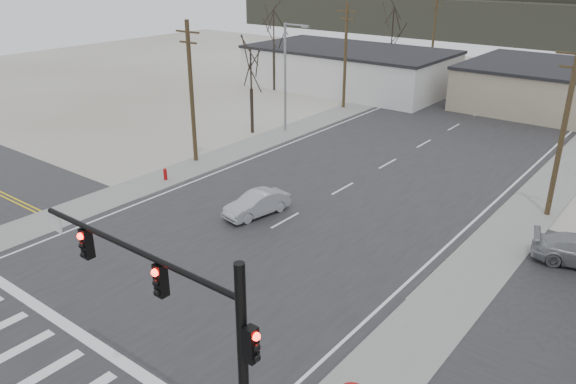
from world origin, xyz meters
name	(u,v)px	position (x,y,z in m)	size (l,w,h in m)	color
ground	(179,280)	(0.00, 0.00, 0.00)	(140.00, 140.00, 0.00)	silver
main_road	(351,184)	(0.00, 15.00, 0.02)	(18.00, 110.00, 0.05)	#242326
cross_road	(179,280)	(0.00, 0.00, 0.02)	(90.00, 10.00, 0.04)	#242326
sidewalk_left	(274,137)	(-10.60, 20.00, 0.03)	(3.00, 90.00, 0.06)	gray
sidewalk_right	(540,200)	(10.60, 20.00, 0.03)	(3.00, 90.00, 0.06)	gray
traffic_signal_mast	(190,323)	(7.89, -6.20, 4.67)	(8.95, 0.43, 7.20)	black
fire_hydrant	(165,174)	(-10.20, 8.00, 0.45)	(0.24, 0.24, 0.87)	#A50C0C
building_left_far	(349,68)	(-16.00, 40.00, 2.26)	(22.30, 12.30, 4.50)	silver
upole_left_b	(191,90)	(-11.50, 12.00, 5.22)	(2.20, 0.30, 10.00)	#4C3A23
upole_left_c	(345,54)	(-11.50, 32.00, 5.22)	(2.20, 0.30, 10.00)	#4C3A23
upole_left_d	(434,34)	(-11.50, 52.00, 5.22)	(2.20, 0.30, 10.00)	#4C3A23
upole_right_a	(564,128)	(11.50, 18.00, 5.22)	(2.20, 0.30, 10.00)	#4C3A23
streetlight_main	(287,72)	(-10.80, 22.00, 5.09)	(2.40, 0.25, 9.00)	gray
tree_left_near	(251,71)	(-13.00, 20.00, 5.23)	(3.30, 3.30, 7.35)	#2F261C
tree_left_far	(393,28)	(-14.00, 46.00, 6.28)	(3.96, 3.96, 8.82)	#2F261C
tree_left_mid	(274,33)	(-22.00, 34.00, 6.28)	(3.96, 3.96, 8.82)	#2F261C
hill_left	(408,13)	(-35.00, 92.00, 3.50)	(70.00, 18.00, 7.00)	#333026
sedan_crossing	(257,204)	(-1.79, 7.62, 0.72)	(1.42, 4.07, 1.34)	#999DA2
car_far_a	(552,98)	(4.56, 45.75, 0.79)	(2.09, 5.14, 1.49)	black
car_far_b	(542,78)	(0.85, 55.66, 0.73)	(1.61, 3.99, 1.36)	black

